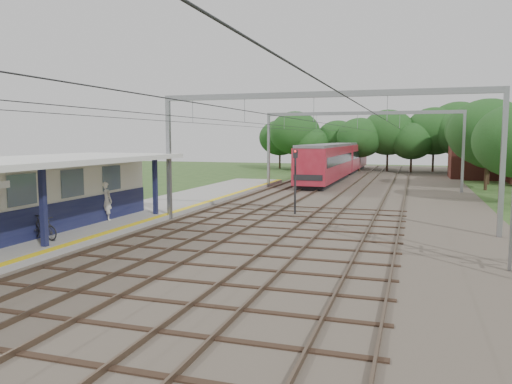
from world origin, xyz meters
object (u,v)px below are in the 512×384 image
at_px(train, 340,159).
at_px(bicycle, 43,228).
at_px(person, 105,201).
at_px(signal_post, 295,176).

bearing_deg(train, bicycle, -98.37).
distance_m(person, signal_post, 11.00).
height_order(person, signal_post, signal_post).
relative_size(bicycle, train, 0.05).
bearing_deg(signal_post, bicycle, -144.99).
bearing_deg(signal_post, train, 73.01).
xyz_separation_m(person, signal_post, (8.64, 6.72, 1.06)).
height_order(bicycle, train, train).
bearing_deg(person, signal_post, -140.89).
distance_m(train, signal_post, 31.47).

